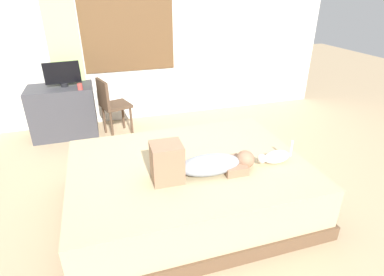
{
  "coord_description": "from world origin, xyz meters",
  "views": [
    {
      "loc": [
        -0.71,
        -2.5,
        2.01
      ],
      "look_at": [
        0.11,
        0.11,
        0.67
      ],
      "focal_mm": 28.73,
      "sensor_mm": 36.0,
      "label": 1
    }
  ],
  "objects_px": {
    "chair_by_desk": "(111,103)",
    "tv_monitor": "(62,74)",
    "desk": "(64,111)",
    "cat": "(275,157)",
    "person_lying": "(199,163)",
    "bed": "(188,186)",
    "cup": "(80,87)"
  },
  "relations": [
    {
      "from": "bed",
      "to": "tv_monitor",
      "type": "height_order",
      "value": "tv_monitor"
    },
    {
      "from": "person_lying",
      "to": "chair_by_desk",
      "type": "relative_size",
      "value": 1.09
    },
    {
      "from": "cat",
      "to": "chair_by_desk",
      "type": "xyz_separation_m",
      "value": [
        -1.35,
        2.21,
        -0.08
      ]
    },
    {
      "from": "tv_monitor",
      "to": "cup",
      "type": "bearing_deg",
      "value": -45.88
    },
    {
      "from": "desk",
      "to": "cup",
      "type": "distance_m",
      "value": 0.56
    },
    {
      "from": "cup",
      "to": "desk",
      "type": "bearing_deg",
      "value": 142.72
    },
    {
      "from": "tv_monitor",
      "to": "chair_by_desk",
      "type": "relative_size",
      "value": 0.56
    },
    {
      "from": "tv_monitor",
      "to": "cup",
      "type": "relative_size",
      "value": 5.5
    },
    {
      "from": "cat",
      "to": "chair_by_desk",
      "type": "height_order",
      "value": "chair_by_desk"
    },
    {
      "from": "cat",
      "to": "desk",
      "type": "xyz_separation_m",
      "value": [
        -2.03,
        2.45,
        -0.22
      ]
    },
    {
      "from": "bed",
      "to": "person_lying",
      "type": "bearing_deg",
      "value": -82.4
    },
    {
      "from": "cup",
      "to": "cat",
      "type": "bearing_deg",
      "value": -52.16
    },
    {
      "from": "desk",
      "to": "cup",
      "type": "height_order",
      "value": "cup"
    },
    {
      "from": "desk",
      "to": "cup",
      "type": "relative_size",
      "value": 10.3
    },
    {
      "from": "bed",
      "to": "cat",
      "type": "bearing_deg",
      "value": -18.32
    },
    {
      "from": "cat",
      "to": "desk",
      "type": "height_order",
      "value": "desk"
    },
    {
      "from": "cat",
      "to": "tv_monitor",
      "type": "height_order",
      "value": "tv_monitor"
    },
    {
      "from": "desk",
      "to": "tv_monitor",
      "type": "bearing_deg",
      "value": -0.0
    },
    {
      "from": "bed",
      "to": "cat",
      "type": "distance_m",
      "value": 0.87
    },
    {
      "from": "tv_monitor",
      "to": "person_lying",
      "type": "bearing_deg",
      "value": -63.48
    },
    {
      "from": "cat",
      "to": "cup",
      "type": "distance_m",
      "value": 2.83
    },
    {
      "from": "bed",
      "to": "desk",
      "type": "relative_size",
      "value": 2.5
    },
    {
      "from": "cat",
      "to": "desk",
      "type": "distance_m",
      "value": 3.19
    },
    {
      "from": "desk",
      "to": "cat",
      "type": "bearing_deg",
      "value": -50.45
    },
    {
      "from": "person_lying",
      "to": "bed",
      "type": "bearing_deg",
      "value": 97.6
    },
    {
      "from": "chair_by_desk",
      "to": "tv_monitor",
      "type": "bearing_deg",
      "value": 158.08
    },
    {
      "from": "person_lying",
      "to": "chair_by_desk",
      "type": "distance_m",
      "value": 2.27
    },
    {
      "from": "tv_monitor",
      "to": "cat",
      "type": "bearing_deg",
      "value": -51.54
    },
    {
      "from": "cup",
      "to": "tv_monitor",
      "type": "bearing_deg",
      "value": 134.12
    },
    {
      "from": "person_lying",
      "to": "cat",
      "type": "height_order",
      "value": "person_lying"
    },
    {
      "from": "cat",
      "to": "person_lying",
      "type": "bearing_deg",
      "value": 177.91
    },
    {
      "from": "cat",
      "to": "chair_by_desk",
      "type": "distance_m",
      "value": 2.59
    }
  ]
}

